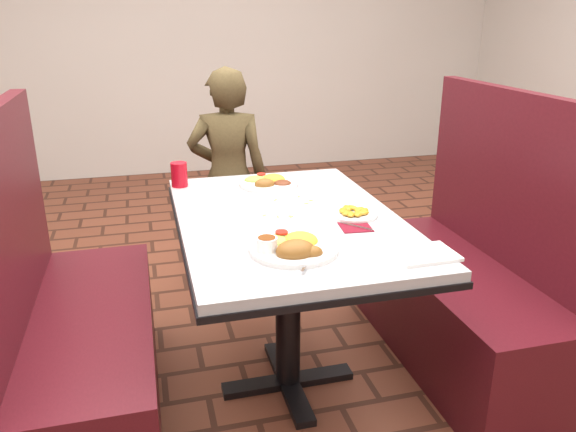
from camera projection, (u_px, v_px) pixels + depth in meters
The scene contains 14 objects.
dining_table at pixel (288, 240), 2.13m from camera, with size 0.81×1.21×0.75m.
booth_bench_left at pixel (77, 343), 2.05m from camera, with size 0.47×1.20×1.17m.
booth_bench_right at pixel (466, 291), 2.43m from camera, with size 0.47×1.20×1.17m.
diner_person at pixel (228, 178), 3.12m from camera, with size 0.44×0.29×1.21m, color brown.
near_dinner_plate at pixel (292, 243), 1.77m from camera, with size 0.29×0.29×0.09m.
far_dinner_plate at pixel (269, 180), 2.46m from camera, with size 0.26×0.26×0.07m.
plantain_plate at pixel (354, 213), 2.09m from camera, with size 0.18×0.18×0.03m.
maroon_napkin at pixel (355, 227), 1.98m from camera, with size 0.11×0.11×0.00m, color maroon.
spoon_utensil at pixel (356, 226), 1.98m from camera, with size 0.01×0.13×0.00m, color #B8B8BC.
red_tumbler at pixel (179, 174), 2.44m from camera, with size 0.07×0.07×0.11m, color red.
paper_napkin at pixel (424, 254), 1.75m from camera, with size 0.19×0.15×0.01m, color white.
knife_utensil at pixel (311, 253), 1.74m from camera, with size 0.01×0.17×0.00m, color silver.
fork_utensil at pixel (308, 261), 1.69m from camera, with size 0.01×0.16×0.00m, color silver.
lettuce_shreds at pixel (294, 210), 2.16m from camera, with size 0.28×0.32×0.00m, color #9BCB51, non-canonical shape.
Camera 1 is at (-0.50, -1.90, 1.46)m, focal length 35.00 mm.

